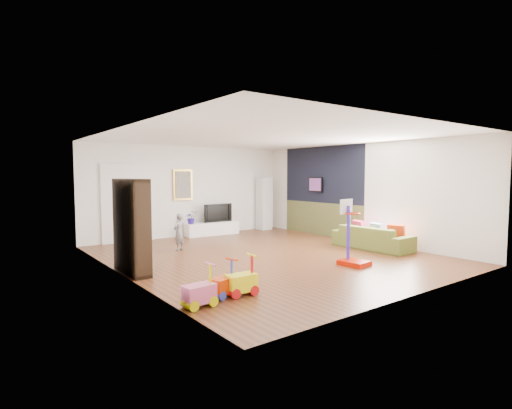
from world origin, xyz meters
TOP-DOWN VIEW (x-y plane):
  - floor at (0.00, 0.00)m, footprint 6.50×7.50m
  - ceiling at (0.00, 0.00)m, footprint 6.50×7.50m
  - wall_back at (0.00, 3.75)m, footprint 6.50×0.00m
  - wall_front at (0.00, -3.75)m, footprint 6.50×0.00m
  - wall_left at (-3.25, 0.00)m, footprint 0.00×7.50m
  - wall_right at (3.25, 0.00)m, footprint 0.00×7.50m
  - navy_accent at (3.23, 1.40)m, footprint 0.01×3.20m
  - olive_wainscot at (3.23, 1.40)m, footprint 0.01×3.20m
  - doorway at (-1.90, 3.71)m, footprint 1.45×0.06m
  - painting_back at (-0.25, 3.71)m, footprint 0.62×0.06m
  - artwork_right at (3.17, 1.60)m, footprint 0.04×0.56m
  - media_console at (0.58, 3.44)m, footprint 1.71×0.51m
  - tall_cabinet at (2.64, 3.49)m, footprint 0.42×0.42m
  - bookshelf at (-3.04, 0.24)m, footprint 0.33×1.22m
  - sofa at (2.62, -0.94)m, footprint 0.85×2.00m
  - basketball_hoop at (0.82, -1.86)m, footprint 0.52×0.61m
  - ride_on_yellow at (-2.19, -2.15)m, footprint 0.48×0.31m
  - ride_on_orange at (-2.44, -2.06)m, footprint 0.47×0.36m
  - ride_on_pink at (-2.97, -2.25)m, footprint 0.46×0.31m
  - child at (-1.34, 1.75)m, footprint 0.40×0.36m
  - tv at (0.78, 3.50)m, footprint 0.97×0.14m
  - vase_plant at (-0.13, 3.44)m, footprint 0.40×0.36m
  - pillow_left at (2.83, -1.48)m, footprint 0.20×0.41m
  - pillow_center at (2.81, -0.94)m, footprint 0.17×0.38m
  - pillow_right at (2.83, -0.36)m, footprint 0.20×0.40m

SIDE VIEW (x-z plane):
  - floor at x=0.00m, z-range 0.00..0.00m
  - media_console at x=0.58m, z-range 0.00..0.40m
  - ride_on_orange at x=-2.44m, z-range 0.00..0.56m
  - sofa at x=2.62m, z-range 0.00..0.58m
  - ride_on_pink at x=-2.97m, z-range 0.00..0.59m
  - ride_on_yellow at x=-2.19m, z-range 0.00..0.61m
  - pillow_left at x=2.83m, z-range 0.25..0.66m
  - pillow_center at x=2.81m, z-range 0.27..0.64m
  - pillow_right at x=2.83m, z-range 0.26..0.65m
  - child at x=-1.34m, z-range 0.00..0.91m
  - olive_wainscot at x=3.23m, z-range 0.00..1.00m
  - vase_plant at x=-0.13m, z-range 0.40..0.78m
  - tv at x=0.78m, z-range 0.40..0.95m
  - basketball_hoop at x=0.82m, z-range 0.00..1.36m
  - tall_cabinet at x=2.64m, z-range 0.00..1.74m
  - bookshelf at x=-3.04m, z-range 0.00..1.78m
  - doorway at x=-1.90m, z-range 0.00..2.10m
  - wall_back at x=0.00m, z-range 0.00..2.70m
  - wall_front at x=0.00m, z-range 0.00..2.70m
  - wall_left at x=-3.25m, z-range 0.00..2.70m
  - wall_right at x=3.25m, z-range 0.00..2.70m
  - artwork_right at x=3.17m, z-range 1.32..1.78m
  - painting_back at x=-0.25m, z-range 1.09..2.01m
  - navy_accent at x=3.23m, z-range 1.00..2.70m
  - ceiling at x=0.00m, z-range 2.70..2.70m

